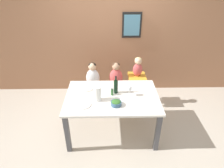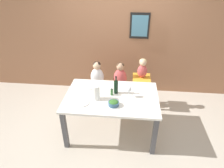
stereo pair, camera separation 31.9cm
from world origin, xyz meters
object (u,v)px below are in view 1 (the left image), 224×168
at_px(chair_far_left, 94,89).
at_px(person_child_center, 116,75).
at_px(chair_right_highchair, 137,82).
at_px(dinner_plate_front_left, 83,105).
at_px(person_baby_right, 138,66).
at_px(salad_bowl_large, 116,103).
at_px(person_child_left, 93,75).
at_px(dinner_plate_back_left, 87,88).
at_px(paper_towel_roll, 97,94).
at_px(wine_bottle, 116,86).
at_px(chair_far_center, 116,89).
at_px(wine_glass_near, 129,89).

height_order(chair_far_left, person_child_center, person_child_center).
height_order(chair_right_highchair, dinner_plate_front_left, dinner_plate_front_left).
bearing_deg(dinner_plate_front_left, person_baby_right, 47.22).
relative_size(chair_far_left, salad_bowl_large, 2.77).
distance_m(person_child_left, dinner_plate_back_left, 0.56).
bearing_deg(chair_right_highchair, person_child_left, 179.95).
height_order(chair_right_highchair, paper_towel_roll, paper_towel_roll).
bearing_deg(salad_bowl_large, chair_right_highchair, 66.37).
height_order(person_child_center, paper_towel_roll, paper_towel_roll).
distance_m(person_baby_right, paper_towel_roll, 1.17).
bearing_deg(person_child_left, salad_bowl_large, -67.93).
bearing_deg(wine_bottle, salad_bowl_large, -90.96).
distance_m(chair_far_left, wine_bottle, 0.95).
height_order(chair_right_highchair, salad_bowl_large, salad_bowl_large).
height_order(person_baby_right, paper_towel_roll, person_baby_right).
height_order(wine_bottle, dinner_plate_back_left, wine_bottle).
xyz_separation_m(person_child_left, paper_towel_roll, (0.14, -0.90, 0.17)).
distance_m(person_baby_right, salad_bowl_large, 1.14).
bearing_deg(chair_far_center, person_baby_right, 0.16).
height_order(chair_far_center, person_child_left, person_child_left).
distance_m(paper_towel_roll, dinner_plate_back_left, 0.42).
xyz_separation_m(person_child_left, dinner_plate_back_left, (-0.07, -0.56, 0.05)).
relative_size(person_child_center, dinner_plate_front_left, 2.19).
distance_m(wine_bottle, dinner_plate_back_left, 0.53).
bearing_deg(person_baby_right, dinner_plate_back_left, -149.40).
height_order(chair_far_left, chair_right_highchair, chair_right_highchair).
distance_m(chair_far_center, person_baby_right, 0.66).
xyz_separation_m(chair_far_left, chair_right_highchair, (0.88, 0.00, 0.16)).
distance_m(chair_far_left, person_baby_right, 1.01).
bearing_deg(chair_far_left, wine_bottle, -58.50).
bearing_deg(wine_glass_near, wine_bottle, 156.92).
relative_size(person_baby_right, wine_glass_near, 2.08).
bearing_deg(chair_right_highchair, wine_glass_near, -106.70).
distance_m(person_child_center, wine_glass_near, 0.83).
height_order(chair_far_left, wine_bottle, wine_bottle).
bearing_deg(chair_far_center, person_child_center, 90.00).
bearing_deg(dinner_plate_back_left, person_child_left, 83.26).
height_order(paper_towel_roll, wine_glass_near, paper_towel_roll).
distance_m(chair_far_center, dinner_plate_front_left, 1.21).
distance_m(person_child_left, person_baby_right, 0.90).
bearing_deg(paper_towel_roll, salad_bowl_large, -25.51).
relative_size(chair_far_left, chair_far_center, 1.00).
bearing_deg(paper_towel_roll, chair_right_highchair, 50.70).
distance_m(person_baby_right, dinner_plate_back_left, 1.10).
relative_size(person_child_center, dinner_plate_back_left, 2.19).
xyz_separation_m(dinner_plate_front_left, dinner_plate_back_left, (0.01, 0.47, 0.00)).
bearing_deg(dinner_plate_front_left, chair_far_left, 85.83).
xyz_separation_m(chair_right_highchair, dinner_plate_front_left, (-0.95, -1.03, 0.21)).
bearing_deg(dinner_plate_front_left, dinner_plate_back_left, 88.91).
xyz_separation_m(chair_far_left, wine_glass_near, (0.64, -0.79, 0.50)).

